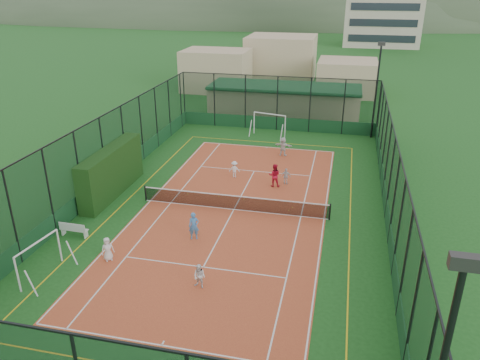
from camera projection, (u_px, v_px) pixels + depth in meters
The scene contains 19 objects.
ground at pixel (234, 210), 28.73m from camera, with size 300.00×300.00×0.00m, color #1B4E1B.
court_slab at pixel (234, 210), 28.72m from camera, with size 11.17×23.97×0.01m, color #A13623.
tennis_net at pixel (234, 202), 28.52m from camera, with size 11.67×0.12×1.06m, color black, non-canonical shape.
perimeter_fence at pixel (234, 172), 27.74m from camera, with size 18.12×34.12×5.00m, color black, non-canonical shape.
floodlight_ne at pixel (376, 92), 40.18m from camera, with size 0.60×0.26×8.25m, color black, non-canonical shape.
clubhouse at pixel (284, 101), 47.79m from camera, with size 15.20×7.20×3.15m, color tan, non-canonical shape.
distant_hills at pixel (335, 19), 162.95m from camera, with size 200.00×60.00×24.00m, color #384C33, non-canonical shape.
hedge_left at pixel (112, 172), 30.33m from camera, with size 1.06×7.06×3.09m, color black.
white_bench at pixel (74, 229), 25.62m from camera, with size 1.58×0.43×0.89m, color white, non-canonical shape.
futsal_goal_near at pixel (39, 259), 22.01m from camera, with size 0.81×2.79×1.80m, color white, non-canonical shape.
futsal_goal_far at pixel (269, 125), 41.88m from camera, with size 3.11×0.90×2.01m, color white, non-canonical shape.
child_near_left at pixel (108, 249), 23.35m from camera, with size 0.61×0.40×1.26m, color silver.
child_near_mid at pixel (194, 226), 25.22m from camera, with size 0.56×0.37×1.55m, color #4380BF.
child_near_right at pixel (199, 276), 21.26m from camera, with size 0.58×0.45×1.20m, color white.
child_far_left at pixel (234, 169), 33.19m from camera, with size 0.78×0.45×1.20m, color white.
child_far_right at pixel (286, 176), 32.07m from camera, with size 0.68×0.28×1.16m, color silver.
child_far_back at pixel (283, 146), 37.22m from camera, with size 1.41×0.45×1.52m, color silver.
coach at pixel (274, 175), 31.64m from camera, with size 0.78×0.61×1.61m, color red.
tennis_balls at pixel (245, 201), 29.72m from camera, with size 7.03×1.06×0.07m.
Camera 1 is at (6.10, -24.92, 13.07)m, focal length 35.00 mm.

